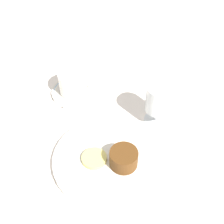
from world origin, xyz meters
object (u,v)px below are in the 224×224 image
(coffee_cup, at_px, (75,82))
(wine_glass, at_px, (159,101))
(dessert_cake, at_px, (124,158))
(dinner_plate, at_px, (108,159))
(fork, at_px, (60,122))

(coffee_cup, height_order, wine_glass, wine_glass)
(wine_glass, height_order, dessert_cake, wine_glass)
(dinner_plate, relative_size, wine_glass, 2.22)
(wine_glass, distance_m, dessert_cake, 0.18)
(dinner_plate, xyz_separation_m, fork, (-0.17, 0.03, -0.01))
(dinner_plate, bearing_deg, dessert_cake, 8.83)
(fork, bearing_deg, dinner_plate, -9.76)
(wine_glass, relative_size, fork, 0.59)
(wine_glass, bearing_deg, coffee_cup, -171.44)
(fork, bearing_deg, dessert_cake, -6.37)
(coffee_cup, height_order, fork, coffee_cup)
(dinner_plate, bearing_deg, fork, 170.24)
(dinner_plate, bearing_deg, coffee_cup, 145.86)
(dinner_plate, xyz_separation_m, coffee_cup, (-0.21, 0.14, 0.04))
(fork, xyz_separation_m, dessert_cake, (0.21, -0.02, 0.03))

